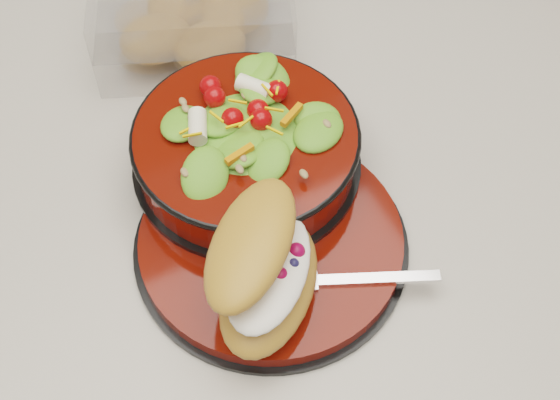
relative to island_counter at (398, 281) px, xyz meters
name	(u,v)px	position (x,y,z in m)	size (l,w,h in m)	color
island_counter	(398,281)	(0.00, 0.00, 0.00)	(1.24, 0.74, 0.90)	white
dinner_plate	(272,242)	(-0.27, -0.10, 0.46)	(0.26, 0.26, 0.02)	black
salad_bowl	(246,143)	(-0.25, -0.01, 0.50)	(0.23, 0.23, 0.09)	black
croissant	(265,268)	(-0.30, -0.15, 0.51)	(0.15, 0.17, 0.09)	#B47737
fork	(353,279)	(-0.23, -0.17, 0.47)	(0.14, 0.07, 0.00)	silver
pastry_box	(194,15)	(-0.22, 0.19, 0.49)	(0.26, 0.23, 0.09)	white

